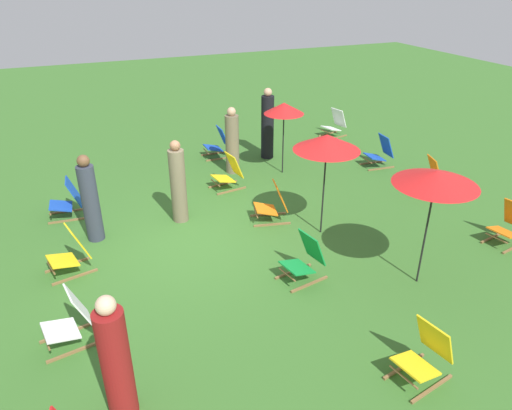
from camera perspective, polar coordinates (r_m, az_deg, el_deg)
The scene contains 21 objects.
ground_plane at distance 9.16m, azimuth -6.96°, elevation -4.10°, with size 40.00×40.00×0.00m, color #386B28.
deckchair_1 at distance 10.48m, azimuth -21.81°, elevation 0.51°, with size 0.53×0.79×0.83m.
deckchair_2 at distance 7.10m, azimuth -21.48°, elevation -12.88°, with size 0.61×0.83×0.83m.
deckchair_3 at distance 8.59m, azimuth -21.48°, elevation -5.38°, with size 0.64×0.85×0.83m.
deckchair_4 at distance 9.58m, azimuth 2.07°, elevation 0.12°, with size 0.63×0.85×0.83m.
deckchair_5 at distance 14.80m, azimuth 9.51°, elevation 9.61°, with size 0.64×0.85×0.83m.
deckchair_6 at distance 7.87m, azimuth 5.90°, elevation -6.54°, with size 0.61×0.84×0.83m.
deckchair_7 at distance 12.70m, azimuth 14.79°, elevation 6.14°, with size 0.54×0.80×0.83m.
deckchair_8 at distance 6.51m, azimuth 19.74°, elevation -16.71°, with size 0.61×0.84×0.83m.
deckchair_9 at distance 11.04m, azimuth -3.30°, elevation 3.85°, with size 0.58×0.82×0.83m.
deckchair_10 at distance 12.97m, azimuth -4.59°, elevation 7.40°, with size 0.48×0.76×0.83m.
deckchair_11 at distance 10.01m, azimuth 28.36°, elevation -2.16°, with size 0.61×0.83×0.83m.
deckchair_13 at distance 11.54m, azimuth 19.99°, elevation 3.27°, with size 0.69×0.87×0.83m.
umbrella_0 at distance 8.63m, azimuth 8.58°, elevation 7.49°, with size 1.23×1.23×2.01m.
umbrella_1 at distance 7.51m, azimuth 20.95°, elevation 3.06°, with size 1.28×1.28×1.99m.
umbrella_2 at distance 11.49m, azimuth 3.41°, elevation 11.58°, with size 0.97×0.97×1.79m.
person_0 at distance 9.25m, azimuth -19.41°, elevation 0.48°, with size 0.41×0.41×1.71m.
person_1 at distance 9.53m, azimuth -9.40°, elevation 2.51°, with size 0.45×0.45×1.72m.
person_2 at distance 11.79m, azimuth -2.90°, elevation 7.54°, with size 0.45×0.45×1.67m.
person_3 at distance 5.71m, azimuth -16.58°, elevation -17.70°, with size 0.45×0.45×1.68m.
person_4 at distance 12.72m, azimuth 1.40°, elevation 9.57°, with size 0.46×0.46×1.89m.
Camera 1 is at (7.61, -1.97, 4.70)m, focal length 33.07 mm.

